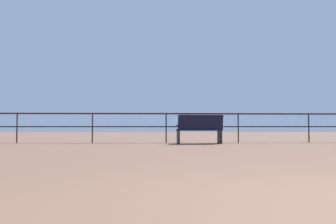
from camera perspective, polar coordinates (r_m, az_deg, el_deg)
pier_railing at (r=11.32m, az=5.91°, el=-1.44°), size 22.15×0.05×1.00m
bench_near_left at (r=10.52m, az=5.44°, el=-2.78°), size 1.45×0.77×0.91m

